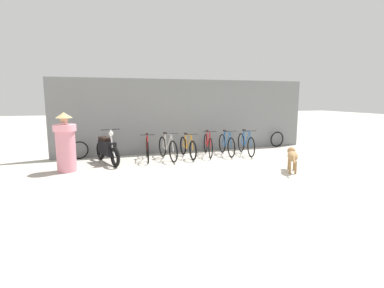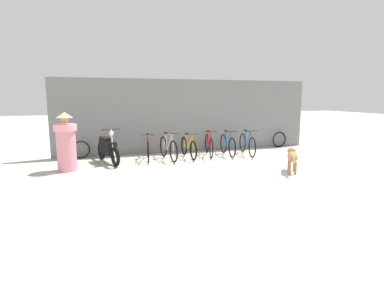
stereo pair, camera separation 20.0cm
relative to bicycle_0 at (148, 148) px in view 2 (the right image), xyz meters
name	(u,v)px [view 2 (the right image)]	position (x,y,z in m)	size (l,w,h in m)	color
ground_plane	(230,174)	(1.79, -2.61, -0.37)	(60.00, 60.00, 0.00)	#B7B2A5
shop_wall_back	(190,116)	(1.79, 1.06, 0.99)	(9.82, 0.20, 2.72)	slate
bicycle_0	(148,148)	(0.00, 0.00, 0.00)	(0.46, 1.75, 0.89)	black
bicycle_1	(168,148)	(0.65, -0.18, 0.01)	(0.46, 1.74, 0.92)	black
bicycle_2	(189,147)	(1.40, -0.05, -0.02)	(0.46, 1.71, 0.86)	black
bicycle_3	(209,145)	(2.19, 0.05, 0.01)	(0.51, 1.72, 0.91)	black
bicycle_4	(228,145)	(2.86, -0.09, 0.00)	(0.46, 1.65, 0.91)	black
bicycle_5	(247,144)	(3.58, -0.20, 0.01)	(0.46, 1.77, 0.92)	black
motorcycle	(108,149)	(-1.30, -0.12, 0.08)	(0.71, 1.89, 1.12)	black
stray_dog	(292,156)	(3.55, -2.90, 0.08)	(0.69, 1.01, 0.64)	#997247
person_in_robes	(66,142)	(-2.44, -0.86, 0.45)	(0.87, 0.87, 1.66)	pink
spare_tire_left	(81,150)	(-2.16, 0.82, -0.07)	(0.60, 0.16, 0.60)	black
spare_tire_right	(279,140)	(5.60, 0.82, -0.05)	(0.65, 0.08, 0.65)	black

